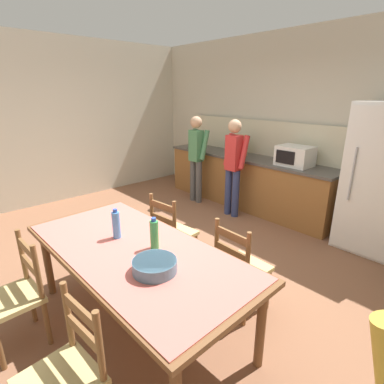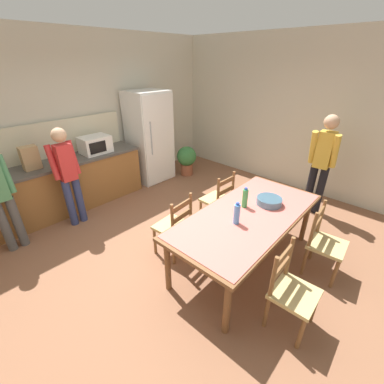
{
  "view_description": "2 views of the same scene",
  "coord_description": "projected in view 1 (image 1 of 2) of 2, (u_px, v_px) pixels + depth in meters",
  "views": [
    {
      "loc": [
        2.47,
        -1.94,
        1.97
      ],
      "look_at": [
        0.33,
        0.0,
        1.0
      ],
      "focal_mm": 28.0,
      "sensor_mm": 36.0,
      "label": 1
    },
    {
      "loc": [
        -1.85,
        -2.14,
        2.43
      ],
      "look_at": [
        0.18,
        -0.22,
        0.97
      ],
      "focal_mm": 24.0,
      "sensor_mm": 36.0,
      "label": 2
    }
  ],
  "objects": [
    {
      "name": "paper_bag",
      "position": [
        239.0,
        145.0,
        5.25
      ],
      "size": [
        0.24,
        0.16,
        0.36
      ],
      "primitive_type": "cube",
      "color": "tan",
      "rests_on": "kitchen_counter"
    },
    {
      "name": "wall_left",
      "position": [
        59.0,
        122.0,
        5.42
      ],
      "size": [
        0.12,
        5.2,
        2.9
      ],
      "primitive_type": "cube",
      "color": "beige",
      "rests_on": "ground"
    },
    {
      "name": "chair_side_near_right",
      "position": [
        66.0,
        376.0,
        1.7
      ],
      "size": [
        0.45,
        0.44,
        0.91
      ],
      "rotation": [
        0.0,
        0.0,
        0.09
      ],
      "color": "brown",
      "rests_on": "ground"
    },
    {
      "name": "bottle_off_centre",
      "position": [
        154.0,
        234.0,
        2.42
      ],
      "size": [
        0.07,
        0.07,
        0.27
      ],
      "color": "green",
      "rests_on": "dining_table"
    },
    {
      "name": "chair_side_far_left",
      "position": [
        172.0,
        233.0,
        3.4
      ],
      "size": [
        0.46,
        0.44,
        0.91
      ],
      "rotation": [
        0.0,
        0.0,
        3.24
      ],
      "color": "brown",
      "rests_on": "ground"
    },
    {
      "name": "dining_table",
      "position": [
        135.0,
        256.0,
        2.47
      ],
      "size": [
        2.19,
        1.06,
        0.75
      ],
      "rotation": [
        0.0,
        0.0,
        0.02
      ],
      "color": "brown",
      "rests_on": "ground"
    },
    {
      "name": "wall_back",
      "position": [
        300.0,
        125.0,
        4.83
      ],
      "size": [
        6.52,
        0.12,
        2.9
      ],
      "primitive_type": "cube",
      "color": "beige",
      "rests_on": "ground"
    },
    {
      "name": "chair_side_near_left",
      "position": [
        17.0,
        296.0,
        2.36
      ],
      "size": [
        0.44,
        0.42,
        0.91
      ],
      "rotation": [
        0.0,
        0.0,
        0.04
      ],
      "color": "brown",
      "rests_on": "ground"
    },
    {
      "name": "ground_plane",
      "position": [
        173.0,
        264.0,
        3.59
      ],
      "size": [
        8.32,
        8.32,
        0.0
      ],
      "primitive_type": "plane",
      "color": "brown"
    },
    {
      "name": "person_at_counter",
      "position": [
        234.0,
        163.0,
        4.77
      ],
      "size": [
        0.39,
        0.27,
        1.57
      ],
      "rotation": [
        0.0,
        0.0,
        1.57
      ],
      "color": "navy",
      "rests_on": "ground"
    },
    {
      "name": "counter_splashback",
      "position": [
        258.0,
        137.0,
        5.32
      ],
      "size": [
        3.24,
        0.03,
        0.6
      ],
      "primitive_type": "cube",
      "color": "beige",
      "rests_on": "kitchen_counter"
    },
    {
      "name": "kitchen_counter",
      "position": [
        245.0,
        181.0,
        5.37
      ],
      "size": [
        3.28,
        0.66,
        0.9
      ],
      "color": "brown",
      "rests_on": "ground"
    },
    {
      "name": "person_at_sink",
      "position": [
        196.0,
        155.0,
        5.41
      ],
      "size": [
        0.39,
        0.27,
        1.57
      ],
      "rotation": [
        0.0,
        0.0,
        1.57
      ],
      "color": "#4C4C4C",
      "rests_on": "ground"
    },
    {
      "name": "serving_bowl",
      "position": [
        155.0,
        265.0,
        2.12
      ],
      "size": [
        0.32,
        0.32,
        0.09
      ],
      "color": "slate",
      "rests_on": "dining_table"
    },
    {
      "name": "refrigerator",
      "position": [
        383.0,
        180.0,
        3.69
      ],
      "size": [
        0.79,
        0.73,
        1.87
      ],
      "color": "white",
      "rests_on": "ground"
    },
    {
      "name": "microwave",
      "position": [
        295.0,
        156.0,
        4.52
      ],
      "size": [
        0.5,
        0.39,
        0.3
      ],
      "color": "white",
      "rests_on": "kitchen_counter"
    },
    {
      "name": "bottle_near_centre",
      "position": [
        116.0,
        225.0,
        2.6
      ],
      "size": [
        0.07,
        0.07,
        0.27
      ],
      "color": "#4C8ED6",
      "rests_on": "dining_table"
    },
    {
      "name": "chair_side_far_right",
      "position": [
        240.0,
        268.0,
        2.74
      ],
      "size": [
        0.43,
        0.41,
        0.91
      ],
      "rotation": [
        0.0,
        0.0,
        3.11
      ],
      "color": "brown",
      "rests_on": "ground"
    }
  ]
}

